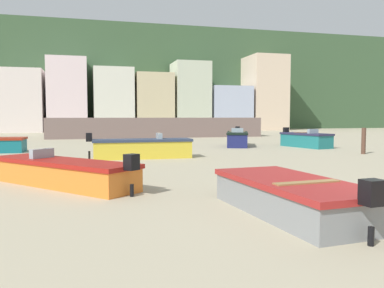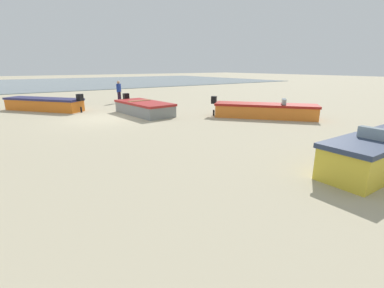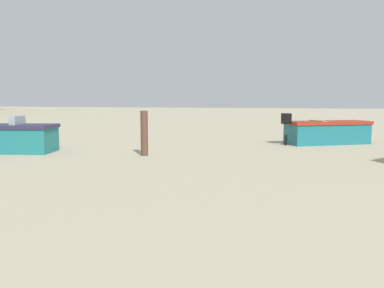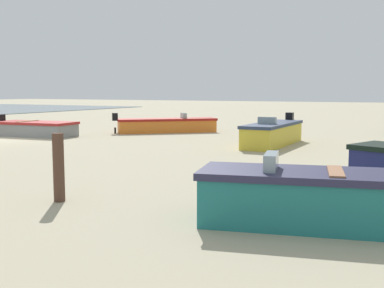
{
  "view_description": "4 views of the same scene",
  "coord_description": "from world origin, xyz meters",
  "px_view_note": "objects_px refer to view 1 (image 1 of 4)",
  "views": [
    {
      "loc": [
        -6.28,
        -7.16,
        2.02
      ],
      "look_at": [
        -1.81,
        9.92,
        0.77
      ],
      "focal_mm": 37.08,
      "sensor_mm": 36.0,
      "label": 1
    },
    {
      "loc": [
        4.51,
        14.55,
        2.67
      ],
      "look_at": [
        0.95,
        9.46,
        0.91
      ],
      "focal_mm": 25.77,
      "sensor_mm": 36.0,
      "label": 2
    },
    {
      "loc": [
        -3.85,
        6.04,
        1.74
      ],
      "look_at": [
        1.32,
        7.49,
        1.15
      ],
      "focal_mm": 38.22,
      "sensor_mm": 36.0,
      "label": 3
    },
    {
      "loc": [
        15.13,
        17.55,
        2.24
      ],
      "look_at": [
        4.16,
        12.0,
        0.86
      ],
      "focal_mm": 44.57,
      "sensor_mm": 36.0,
      "label": 4
    }
  ],
  "objects_px": {
    "boat_yellow_3": "(142,148)",
    "boat_navy_9": "(237,139)",
    "boat_grey_6": "(292,196)",
    "mooring_post_near_water": "(364,141)",
    "boat_teal_0": "(306,140)",
    "boat_orange_8": "(62,172)"
  },
  "relations": [
    {
      "from": "boat_teal_0",
      "to": "boat_grey_6",
      "type": "xyz_separation_m",
      "value": [
        -9.6,
        -15.69,
        -0.11
      ]
    },
    {
      "from": "boat_teal_0",
      "to": "boat_navy_9",
      "type": "xyz_separation_m",
      "value": [
        -3.98,
        1.92,
        0.02
      ]
    },
    {
      "from": "boat_yellow_3",
      "to": "boat_grey_6",
      "type": "bearing_deg",
      "value": 7.72
    },
    {
      "from": "boat_grey_6",
      "to": "boat_orange_8",
      "type": "relative_size",
      "value": 0.9
    },
    {
      "from": "boat_orange_8",
      "to": "boat_navy_9",
      "type": "bearing_deg",
      "value": 10.37
    },
    {
      "from": "boat_navy_9",
      "to": "mooring_post_near_water",
      "type": "height_order",
      "value": "mooring_post_near_water"
    },
    {
      "from": "boat_orange_8",
      "to": "boat_yellow_3",
      "type": "bearing_deg",
      "value": 24.1
    },
    {
      "from": "boat_grey_6",
      "to": "mooring_post_near_water",
      "type": "height_order",
      "value": "mooring_post_near_water"
    },
    {
      "from": "boat_grey_6",
      "to": "mooring_post_near_water",
      "type": "relative_size",
      "value": 3.13
    },
    {
      "from": "boat_navy_9",
      "to": "mooring_post_near_water",
      "type": "distance_m",
      "value": 8.19
    },
    {
      "from": "boat_yellow_3",
      "to": "boat_orange_8",
      "type": "bearing_deg",
      "value": -25.12
    },
    {
      "from": "boat_yellow_3",
      "to": "mooring_post_near_water",
      "type": "distance_m",
      "value": 11.71
    },
    {
      "from": "boat_teal_0",
      "to": "boat_yellow_3",
      "type": "xyz_separation_m",
      "value": [
        -11.15,
        -4.06,
        -0.0
      ]
    },
    {
      "from": "boat_yellow_3",
      "to": "boat_navy_9",
      "type": "distance_m",
      "value": 9.34
    },
    {
      "from": "boat_grey_6",
      "to": "boat_orange_8",
      "type": "distance_m",
      "value": 6.73
    },
    {
      "from": "boat_teal_0",
      "to": "boat_grey_6",
      "type": "bearing_deg",
      "value": 45.43
    },
    {
      "from": "boat_navy_9",
      "to": "boat_teal_0",
      "type": "bearing_deg",
      "value": 175.72
    },
    {
      "from": "boat_teal_0",
      "to": "boat_orange_8",
      "type": "bearing_deg",
      "value": 24.18
    },
    {
      "from": "boat_navy_9",
      "to": "mooring_post_near_water",
      "type": "xyz_separation_m",
      "value": [
        4.51,
        -6.83,
        0.2
      ]
    },
    {
      "from": "boat_grey_6",
      "to": "mooring_post_near_water",
      "type": "xyz_separation_m",
      "value": [
        10.13,
        10.77,
        0.33
      ]
    },
    {
      "from": "boat_teal_0",
      "to": "boat_yellow_3",
      "type": "height_order",
      "value": "boat_yellow_3"
    },
    {
      "from": "mooring_post_near_water",
      "to": "boat_grey_6",
      "type": "bearing_deg",
      "value": -133.23
    }
  ]
}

